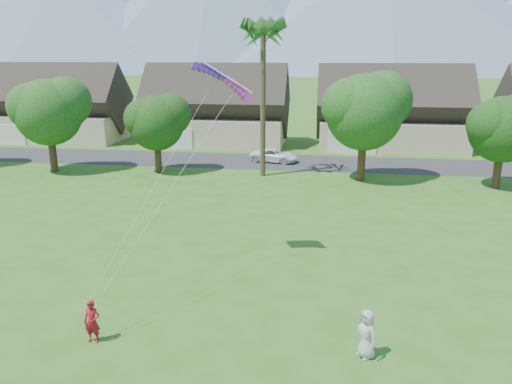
% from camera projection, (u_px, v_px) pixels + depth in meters
% --- Properties ---
extents(street, '(90.00, 7.00, 0.01)m').
position_uv_depth(street, '(291.00, 162.00, 46.65)').
color(street, '#2D2D30').
rests_on(street, ground).
extents(kite_flyer, '(0.59, 0.40, 1.60)m').
position_uv_depth(kite_flyer, '(92.00, 322.00, 17.57)').
color(kite_flyer, maroon).
rests_on(kite_flyer, ground).
extents(watcher, '(0.95, 1.00, 1.72)m').
position_uv_depth(watcher, '(367.00, 334.00, 16.69)').
color(watcher, '#B7B8B3').
rests_on(watcher, ground).
extents(parked_car, '(4.79, 2.98, 1.23)m').
position_uv_depth(parked_car, '(274.00, 155.00, 46.70)').
color(parked_car, white).
rests_on(parked_car, ground).
extents(mountain_ridge, '(540.00, 240.00, 70.00)m').
position_uv_depth(mountain_ridge, '(344.00, 13.00, 252.90)').
color(mountain_ridge, slate).
rests_on(mountain_ridge, ground).
extents(houses_row, '(72.75, 8.19, 8.86)m').
position_uv_depth(houses_row, '(302.00, 114.00, 54.23)').
color(houses_row, beige).
rests_on(houses_row, ground).
extents(tree_row, '(62.27, 6.67, 8.45)m').
position_uv_depth(tree_row, '(273.00, 118.00, 39.68)').
color(tree_row, '#47301C').
rests_on(tree_row, ground).
extents(fan_palm, '(3.00, 3.00, 13.80)m').
position_uv_depth(fan_palm, '(263.00, 27.00, 38.48)').
color(fan_palm, '#4C3D26').
rests_on(fan_palm, ground).
extents(parafoil_kite, '(3.10, 1.35, 0.50)m').
position_uv_depth(parafoil_kite, '(223.00, 78.00, 22.41)').
color(parafoil_kite, '#551AC5').
rests_on(parafoil_kite, ground).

